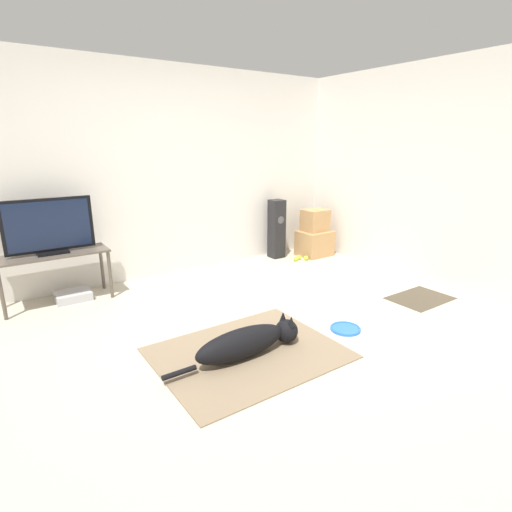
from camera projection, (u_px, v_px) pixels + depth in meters
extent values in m
plane|color=#BCB29E|center=(254.00, 335.00, 3.55)|extent=(12.00, 12.00, 0.00)
cube|color=silver|center=(157.00, 174.00, 4.85)|extent=(8.00, 0.06, 2.55)
cube|color=silver|center=(440.00, 176.00, 4.61)|extent=(0.06, 8.00, 2.55)
cube|color=#847056|center=(248.00, 353.00, 3.24)|extent=(1.44, 1.15, 0.01)
ellipsoid|color=black|center=(241.00, 344.00, 3.12)|extent=(0.80, 0.21, 0.25)
sphere|color=black|center=(286.00, 331.00, 3.37)|extent=(0.20, 0.20, 0.20)
cone|color=black|center=(283.00, 317.00, 3.39)|extent=(0.06, 0.06, 0.09)
cone|color=black|center=(291.00, 321.00, 3.30)|extent=(0.06, 0.06, 0.09)
cylinder|color=black|center=(179.00, 373.00, 2.85)|extent=(0.26, 0.04, 0.04)
cylinder|color=blue|center=(345.00, 329.00, 3.64)|extent=(0.28, 0.28, 0.02)
torus|color=blue|center=(345.00, 328.00, 3.64)|extent=(0.27, 0.27, 0.02)
cube|color=tan|center=(314.00, 243.00, 5.98)|extent=(0.47, 0.39, 0.37)
cube|color=tan|center=(315.00, 220.00, 5.90)|extent=(0.35, 0.30, 0.32)
cube|color=black|center=(277.00, 229.00, 5.81)|extent=(0.19, 0.19, 0.85)
cylinder|color=#4C4C51|center=(281.00, 220.00, 5.69)|extent=(0.11, 0.00, 0.11)
cube|color=brown|center=(53.00, 254.00, 4.11)|extent=(1.06, 0.40, 0.02)
cylinder|color=brown|center=(2.00, 294.00, 3.78)|extent=(0.04, 0.04, 0.53)
cylinder|color=brown|center=(110.00, 275.00, 4.33)|extent=(0.04, 0.04, 0.53)
cylinder|color=brown|center=(0.00, 284.00, 4.05)|extent=(0.04, 0.04, 0.53)
cylinder|color=brown|center=(102.00, 267.00, 4.60)|extent=(0.04, 0.04, 0.53)
cube|color=black|center=(53.00, 252.00, 4.11)|extent=(0.30, 0.20, 0.02)
cube|color=black|center=(49.00, 225.00, 4.04)|extent=(0.85, 0.04, 0.54)
cube|color=#141E38|center=(49.00, 225.00, 4.02)|extent=(0.78, 0.01, 0.49)
sphere|color=#C6E033|center=(299.00, 257.00, 5.79)|extent=(0.07, 0.07, 0.07)
sphere|color=#C6E033|center=(306.00, 258.00, 5.75)|extent=(0.07, 0.07, 0.07)
sphere|color=#C6E033|center=(296.00, 259.00, 5.71)|extent=(0.07, 0.07, 0.07)
cube|color=#B7B7BC|center=(73.00, 296.00, 4.32)|extent=(0.35, 0.29, 0.09)
cube|color=#4C4233|center=(420.00, 298.00, 4.37)|extent=(0.67, 0.47, 0.01)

